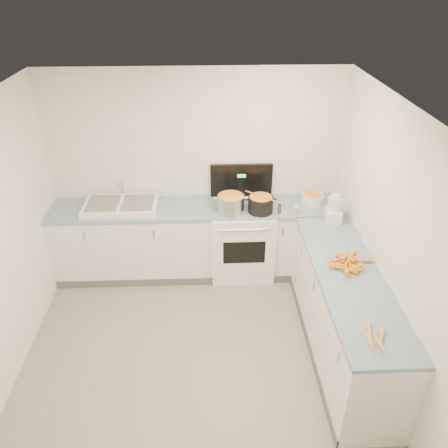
{
  "coord_description": "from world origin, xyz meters",
  "views": [
    {
      "loc": [
        0.13,
        -2.89,
        3.44
      ],
      "look_at": [
        0.3,
        1.1,
        1.05
      ],
      "focal_mm": 35.0,
      "sensor_mm": 36.0,
      "label": 1
    }
  ],
  "objects_px": {
    "extract_bottle": "(280,209)",
    "mixing_bowl": "(312,199)",
    "sink": "(121,205)",
    "steel_pot": "(231,205)",
    "spice_jar": "(296,211)",
    "food_processor": "(334,210)",
    "stove": "(242,239)",
    "black_pot": "(261,205)"
  },
  "relations": [
    {
      "from": "spice_jar",
      "to": "food_processor",
      "type": "bearing_deg",
      "value": -25.53
    },
    {
      "from": "mixing_bowl",
      "to": "spice_jar",
      "type": "relative_size",
      "value": 2.93
    },
    {
      "from": "black_pot",
      "to": "spice_jar",
      "type": "bearing_deg",
      "value": -10.7
    },
    {
      "from": "spice_jar",
      "to": "food_processor",
      "type": "height_order",
      "value": "food_processor"
    },
    {
      "from": "mixing_bowl",
      "to": "spice_jar",
      "type": "height_order",
      "value": "mixing_bowl"
    },
    {
      "from": "steel_pot",
      "to": "food_processor",
      "type": "relative_size",
      "value": 0.94
    },
    {
      "from": "steel_pot",
      "to": "mixing_bowl",
      "type": "relative_size",
      "value": 1.23
    },
    {
      "from": "stove",
      "to": "extract_bottle",
      "type": "distance_m",
      "value": 0.69
    },
    {
      "from": "stove",
      "to": "spice_jar",
      "type": "bearing_deg",
      "value": -19.07
    },
    {
      "from": "black_pot",
      "to": "steel_pot",
      "type": "bearing_deg",
      "value": 179.65
    },
    {
      "from": "steel_pot",
      "to": "extract_bottle",
      "type": "xyz_separation_m",
      "value": [
        0.57,
        -0.06,
        -0.04
      ]
    },
    {
      "from": "black_pot",
      "to": "food_processor",
      "type": "bearing_deg",
      "value": -18.29
    },
    {
      "from": "sink",
      "to": "spice_jar",
      "type": "relative_size",
      "value": 9.81
    },
    {
      "from": "steel_pot",
      "to": "black_pot",
      "type": "height_order",
      "value": "steel_pot"
    },
    {
      "from": "stove",
      "to": "steel_pot",
      "type": "distance_m",
      "value": 0.6
    },
    {
      "from": "extract_bottle",
      "to": "mixing_bowl",
      "type": "bearing_deg",
      "value": 28.23
    },
    {
      "from": "stove",
      "to": "spice_jar",
      "type": "xyz_separation_m",
      "value": [
        0.6,
        -0.21,
        0.51
      ]
    },
    {
      "from": "food_processor",
      "to": "stove",
      "type": "bearing_deg",
      "value": 158.32
    },
    {
      "from": "mixing_bowl",
      "to": "black_pot",
      "type": "bearing_deg",
      "value": -164.81
    },
    {
      "from": "black_pot",
      "to": "extract_bottle",
      "type": "bearing_deg",
      "value": -14.4
    },
    {
      "from": "stove",
      "to": "extract_bottle",
      "type": "xyz_separation_m",
      "value": [
        0.41,
        -0.19,
        0.52
      ]
    },
    {
      "from": "stove",
      "to": "steel_pot",
      "type": "xyz_separation_m",
      "value": [
        -0.15,
        -0.13,
        0.56
      ]
    },
    {
      "from": "steel_pot",
      "to": "extract_bottle",
      "type": "relative_size",
      "value": 3.04
    },
    {
      "from": "sink",
      "to": "steel_pot",
      "type": "relative_size",
      "value": 2.71
    },
    {
      "from": "black_pot",
      "to": "spice_jar",
      "type": "xyz_separation_m",
      "value": [
        0.4,
        -0.08,
        -0.04
      ]
    },
    {
      "from": "black_pot",
      "to": "stove",
      "type": "bearing_deg",
      "value": 146.27
    },
    {
      "from": "mixing_bowl",
      "to": "food_processor",
      "type": "bearing_deg",
      "value": -72.23
    },
    {
      "from": "sink",
      "to": "steel_pot",
      "type": "height_order",
      "value": "sink"
    },
    {
      "from": "sink",
      "to": "food_processor",
      "type": "distance_m",
      "value": 2.47
    },
    {
      "from": "sink",
      "to": "steel_pot",
      "type": "distance_m",
      "value": 1.31
    },
    {
      "from": "mixing_bowl",
      "to": "food_processor",
      "type": "xyz_separation_m",
      "value": [
        0.14,
        -0.44,
        0.09
      ]
    },
    {
      "from": "sink",
      "to": "spice_jar",
      "type": "bearing_deg",
      "value": -6.19
    },
    {
      "from": "spice_jar",
      "to": "stove",
      "type": "bearing_deg",
      "value": 160.93
    },
    {
      "from": "extract_bottle",
      "to": "black_pot",
      "type": "bearing_deg",
      "value": 165.6
    },
    {
      "from": "extract_bottle",
      "to": "spice_jar",
      "type": "height_order",
      "value": "extract_bottle"
    },
    {
      "from": "steel_pot",
      "to": "food_processor",
      "type": "bearing_deg",
      "value": -13.0
    },
    {
      "from": "stove",
      "to": "mixing_bowl",
      "type": "height_order",
      "value": "stove"
    },
    {
      "from": "steel_pot",
      "to": "extract_bottle",
      "type": "height_order",
      "value": "steel_pot"
    },
    {
      "from": "sink",
      "to": "spice_jar",
      "type": "distance_m",
      "value": 2.06
    },
    {
      "from": "black_pot",
      "to": "spice_jar",
      "type": "relative_size",
      "value": 3.34
    },
    {
      "from": "mixing_bowl",
      "to": "food_processor",
      "type": "distance_m",
      "value": 0.47
    },
    {
      "from": "mixing_bowl",
      "to": "spice_jar",
      "type": "distance_m",
      "value": 0.35
    }
  ]
}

